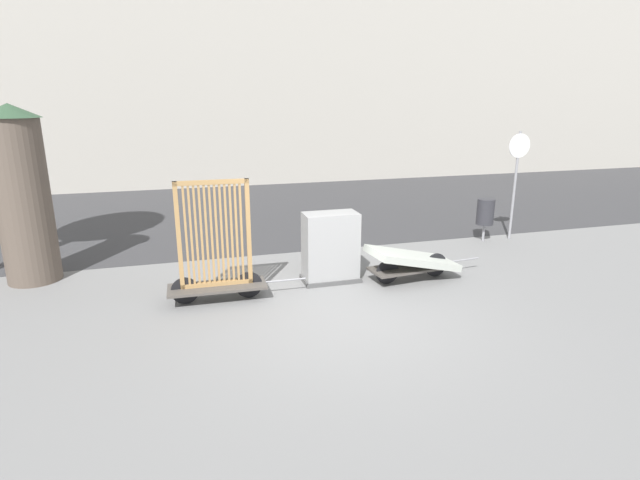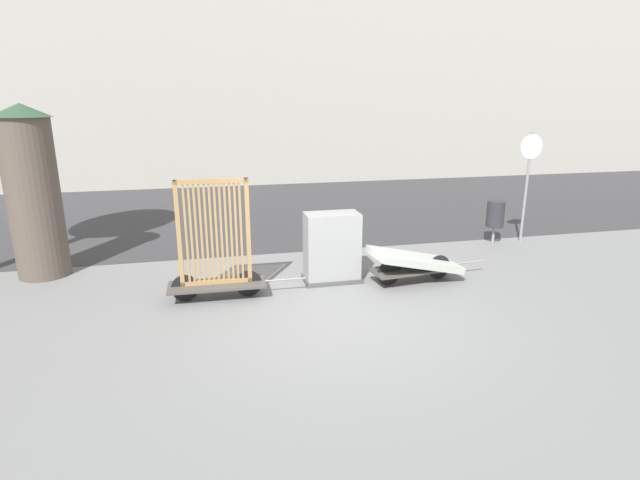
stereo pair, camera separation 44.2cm
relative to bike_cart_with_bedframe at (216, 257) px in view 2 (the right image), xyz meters
name	(u,v)px [view 2 (the right image)]	position (x,y,z in m)	size (l,w,h in m)	color
ground_plane	(338,319)	(1.76, -1.26, -0.74)	(60.00, 60.00, 0.00)	slate
road_strip	(271,209)	(1.76, 6.71, -0.73)	(56.00, 8.88, 0.01)	#38383A
building_facade	(245,28)	(1.76, 13.14, 5.12)	(48.00, 4.00, 11.72)	#B2ADA3
bike_cart_with_bedframe	(216,257)	(0.00, 0.00, 0.00)	(2.30, 0.62, 2.02)	#4C4742
bike_cart_with_mattress	(415,262)	(3.53, 0.00, -0.36)	(2.36, 0.98, 0.68)	#4C4742
utility_cabinet	(332,250)	(2.07, 0.39, -0.14)	(1.03, 0.58, 1.28)	#4C4C4C
trash_bin	(495,214)	(6.31, 1.92, -0.04)	(0.39, 0.39, 1.00)	gray
sign_post	(528,172)	(7.02, 1.91, 0.90)	(0.54, 0.06, 2.53)	gray
advertising_column	(33,191)	(-3.18, 1.92, 0.88)	(1.02, 1.02, 3.17)	brown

